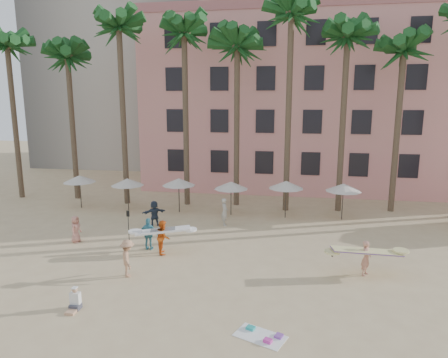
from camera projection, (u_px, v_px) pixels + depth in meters
name	position (u px, v px, depth m)	size (l,w,h in m)	color
ground	(212.00, 295.00, 17.48)	(120.00, 120.00, 0.00)	#D1B789
pink_hotel	(330.00, 104.00, 39.98)	(35.00, 14.00, 16.00)	#D88F83
palm_row	(257.00, 37.00, 29.41)	(44.40, 5.40, 16.30)	brown
umbrella_row	(204.00, 183.00, 29.61)	(22.50, 2.70, 2.73)	#332B23
beach_towel	(262.00, 336.00, 14.40)	(2.05, 1.62, 0.14)	white
carrier_yellow	(366.00, 256.00, 19.32)	(3.46, 1.41, 1.73)	tan
carrier_white	(163.00, 236.00, 22.08)	(3.10, 1.55, 1.88)	#DF5D17
beachgoers	(146.00, 229.00, 23.53)	(8.86, 9.80, 1.88)	#BDB5A6
paddle	(128.00, 224.00, 22.80)	(0.18, 0.04, 2.23)	black
seated_man	(75.00, 302.00, 16.21)	(0.41, 0.72, 0.93)	#3F3F4C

